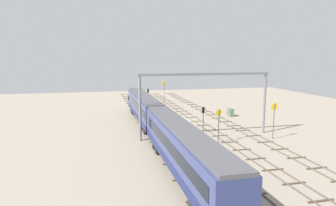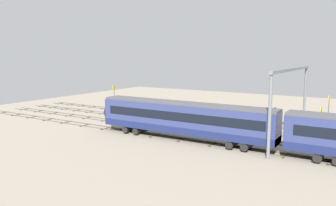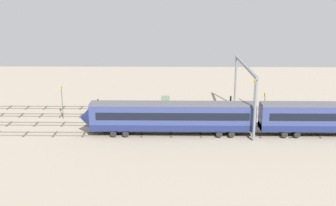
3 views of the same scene
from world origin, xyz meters
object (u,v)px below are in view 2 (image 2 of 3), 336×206
at_px(speed_sign_near_foreground, 329,107).
at_px(signal_light_trackside_departure, 127,107).
at_px(overhead_gantry, 291,86).
at_px(relay_cabinet, 225,114).
at_px(train, 277,131).
at_px(signal_light_trackside_approach, 274,118).
at_px(speed_sign_mid_trackside, 114,97).
at_px(speed_sign_far_trackside, 321,119).

xyz_separation_m(speed_sign_near_foreground, signal_light_trackside_departure, (26.33, 13.52, -0.40)).
distance_m(overhead_gantry, relay_cabinet, 17.53).
distance_m(train, relay_cabinet, 21.85).
bearing_deg(signal_light_trackside_approach, signal_light_trackside_departure, 13.50).
relative_size(speed_sign_mid_trackside, speed_sign_far_trackside, 1.23).
bearing_deg(signal_light_trackside_departure, speed_sign_far_trackside, -168.95).
bearing_deg(train, speed_sign_near_foreground, -101.03).
xyz_separation_m(signal_light_trackside_departure, relay_cabinet, (-9.99, -14.62, -2.32)).
bearing_deg(signal_light_trackside_approach, speed_sign_far_trackside, -178.37).
relative_size(signal_light_trackside_approach, signal_light_trackside_departure, 0.85).
distance_m(speed_sign_mid_trackside, signal_light_trackside_approach, 27.76).
bearing_deg(relay_cabinet, train, 127.26).
height_order(overhead_gantry, relay_cabinet, overhead_gantry).
relative_size(speed_sign_mid_trackside, signal_light_trackside_approach, 1.41).
relative_size(speed_sign_mid_trackside, relay_cabinet, 3.74).
bearing_deg(speed_sign_mid_trackside, signal_light_trackside_approach, 179.91).
bearing_deg(signal_light_trackside_departure, speed_sign_mid_trackside, -36.29).
xyz_separation_m(signal_light_trackside_approach, signal_light_trackside_departure, (20.86, 5.01, 0.42)).
bearing_deg(relay_cabinet, overhead_gantry, 142.09).
height_order(speed_sign_far_trackside, relay_cabinet, speed_sign_far_trackside).
xyz_separation_m(train, speed_sign_far_trackside, (-3.31, -7.87, 0.35)).
xyz_separation_m(speed_sign_mid_trackside, signal_light_trackside_approach, (-27.74, 0.04, -0.95)).
height_order(speed_sign_mid_trackside, signal_light_trackside_departure, speed_sign_mid_trackside).
xyz_separation_m(train, signal_light_trackside_approach, (2.30, -7.71, -0.00)).
relative_size(speed_sign_far_trackside, relay_cabinet, 3.04).
relative_size(speed_sign_near_foreground, signal_light_trackside_departure, 1.09).
distance_m(speed_sign_mid_trackside, relay_cabinet, 19.60).
distance_m(signal_light_trackside_approach, signal_light_trackside_departure, 21.46).
relative_size(train, speed_sign_near_foreground, 9.79).
height_order(train, signal_light_trackside_approach, train).
bearing_deg(relay_cabinet, signal_light_trackside_approach, 138.52).
relative_size(speed_sign_far_trackside, signal_light_trackside_departure, 0.98).
relative_size(train, signal_light_trackside_approach, 12.55).
height_order(train, speed_sign_mid_trackside, speed_sign_mid_trackside).
relative_size(overhead_gantry, speed_sign_near_foreground, 3.80).
bearing_deg(speed_sign_far_trackside, signal_light_trackside_departure, 11.05).
bearing_deg(relay_cabinet, speed_sign_mid_trackside, 29.57).
bearing_deg(overhead_gantry, signal_light_trackside_approach, -12.47).
bearing_deg(speed_sign_far_trackside, speed_sign_mid_trackside, 0.20).
relative_size(signal_light_trackside_approach, relay_cabinet, 2.64).
xyz_separation_m(overhead_gantry, signal_light_trackside_departure, (22.92, 4.55, -3.91)).
height_order(overhead_gantry, signal_light_trackside_departure, overhead_gantry).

